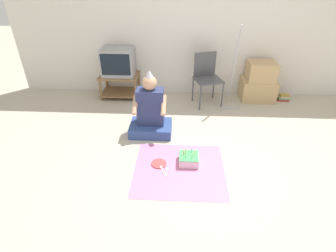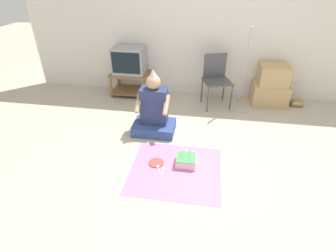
{
  "view_description": "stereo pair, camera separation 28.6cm",
  "coord_description": "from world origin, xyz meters",
  "px_view_note": "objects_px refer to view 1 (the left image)",
  "views": [
    {
      "loc": [
        -0.32,
        -2.35,
        2.01
      ],
      "look_at": [
        -0.46,
        0.34,
        0.35
      ],
      "focal_mm": 28.0,
      "sensor_mm": 36.0,
      "label": 1
    },
    {
      "loc": [
        -0.04,
        -2.32,
        2.01
      ],
      "look_at": [
        -0.46,
        0.34,
        0.35
      ],
      "focal_mm": 28.0,
      "sensor_mm": 36.0,
      "label": 2
    }
  ],
  "objects_px": {
    "person_seated": "(151,113)",
    "dust_mop": "(232,84)",
    "folding_chair": "(207,75)",
    "birthday_cake": "(189,159)",
    "book_pile": "(283,97)",
    "tv": "(118,62)",
    "paper_plate": "(159,163)",
    "cardboard_box_stack": "(259,82)"
  },
  "relations": [
    {
      "from": "book_pile",
      "to": "tv",
      "type": "bearing_deg",
      "value": 179.41
    },
    {
      "from": "paper_plate",
      "to": "person_seated",
      "type": "bearing_deg",
      "value": 103.12
    },
    {
      "from": "tv",
      "to": "dust_mop",
      "type": "height_order",
      "value": "dust_mop"
    },
    {
      "from": "tv",
      "to": "folding_chair",
      "type": "height_order",
      "value": "tv"
    },
    {
      "from": "dust_mop",
      "to": "paper_plate",
      "type": "xyz_separation_m",
      "value": [
        -1.06,
        -1.56,
        -0.38
      ]
    },
    {
      "from": "cardboard_box_stack",
      "to": "paper_plate",
      "type": "distance_m",
      "value": 2.45
    },
    {
      "from": "cardboard_box_stack",
      "to": "birthday_cake",
      "type": "distance_m",
      "value": 2.2
    },
    {
      "from": "paper_plate",
      "to": "folding_chair",
      "type": "bearing_deg",
      "value": 68.96
    },
    {
      "from": "folding_chair",
      "to": "book_pile",
      "type": "xyz_separation_m",
      "value": [
        1.37,
        0.14,
        -0.44
      ]
    },
    {
      "from": "book_pile",
      "to": "paper_plate",
      "type": "bearing_deg",
      "value": -137.71
    },
    {
      "from": "tv",
      "to": "birthday_cake",
      "type": "distance_m",
      "value": 2.25
    },
    {
      "from": "tv",
      "to": "paper_plate",
      "type": "distance_m",
      "value": 2.14
    },
    {
      "from": "birthday_cake",
      "to": "paper_plate",
      "type": "height_order",
      "value": "birthday_cake"
    },
    {
      "from": "dust_mop",
      "to": "paper_plate",
      "type": "height_order",
      "value": "dust_mop"
    },
    {
      "from": "folding_chair",
      "to": "tv",
      "type": "bearing_deg",
      "value": 173.52
    },
    {
      "from": "person_seated",
      "to": "birthday_cake",
      "type": "distance_m",
      "value": 0.87
    },
    {
      "from": "cardboard_box_stack",
      "to": "paper_plate",
      "type": "relative_size",
      "value": 3.73
    },
    {
      "from": "folding_chair",
      "to": "dust_mop",
      "type": "distance_m",
      "value": 0.44
    },
    {
      "from": "dust_mop",
      "to": "book_pile",
      "type": "xyz_separation_m",
      "value": [
        0.96,
        0.28,
        -0.34
      ]
    },
    {
      "from": "folding_chair",
      "to": "birthday_cake",
      "type": "height_order",
      "value": "folding_chair"
    },
    {
      "from": "book_pile",
      "to": "birthday_cake",
      "type": "relative_size",
      "value": 0.84
    },
    {
      "from": "folding_chair",
      "to": "paper_plate",
      "type": "relative_size",
      "value": 4.64
    },
    {
      "from": "folding_chair",
      "to": "paper_plate",
      "type": "bearing_deg",
      "value": -111.04
    },
    {
      "from": "tv",
      "to": "paper_plate",
      "type": "height_order",
      "value": "tv"
    },
    {
      "from": "book_pile",
      "to": "person_seated",
      "type": "height_order",
      "value": "person_seated"
    },
    {
      "from": "tv",
      "to": "book_pile",
      "type": "xyz_separation_m",
      "value": [
        2.85,
        -0.03,
        -0.58
      ]
    },
    {
      "from": "cardboard_box_stack",
      "to": "birthday_cake",
      "type": "bearing_deg",
      "value": -123.75
    },
    {
      "from": "folding_chair",
      "to": "dust_mop",
      "type": "relative_size",
      "value": 0.63
    },
    {
      "from": "folding_chair",
      "to": "paper_plate",
      "type": "xyz_separation_m",
      "value": [
        -0.65,
        -1.7,
        -0.47
      ]
    },
    {
      "from": "person_seated",
      "to": "cardboard_box_stack",
      "type": "bearing_deg",
      "value": 33.71
    },
    {
      "from": "book_pile",
      "to": "paper_plate",
      "type": "height_order",
      "value": "book_pile"
    },
    {
      "from": "cardboard_box_stack",
      "to": "book_pile",
      "type": "bearing_deg",
      "value": -1.91
    },
    {
      "from": "book_pile",
      "to": "person_seated",
      "type": "xyz_separation_m",
      "value": [
        -2.19,
        -1.14,
        0.25
      ]
    },
    {
      "from": "birthday_cake",
      "to": "book_pile",
      "type": "bearing_deg",
      "value": 47.1
    },
    {
      "from": "dust_mop",
      "to": "birthday_cake",
      "type": "xyz_separation_m",
      "value": [
        -0.71,
        -1.52,
        -0.33
      ]
    },
    {
      "from": "person_seated",
      "to": "dust_mop",
      "type": "bearing_deg",
      "value": 35.13
    },
    {
      "from": "tv",
      "to": "book_pile",
      "type": "relative_size",
      "value": 2.8
    },
    {
      "from": "birthday_cake",
      "to": "person_seated",
      "type": "bearing_deg",
      "value": 127.85
    },
    {
      "from": "book_pile",
      "to": "paper_plate",
      "type": "xyz_separation_m",
      "value": [
        -2.02,
        -1.84,
        -0.04
      ]
    },
    {
      "from": "folding_chair",
      "to": "person_seated",
      "type": "height_order",
      "value": "person_seated"
    },
    {
      "from": "folding_chair",
      "to": "cardboard_box_stack",
      "type": "xyz_separation_m",
      "value": [
        0.91,
        0.15,
        -0.17
      ]
    },
    {
      "from": "tv",
      "to": "book_pile",
      "type": "distance_m",
      "value": 2.91
    }
  ]
}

